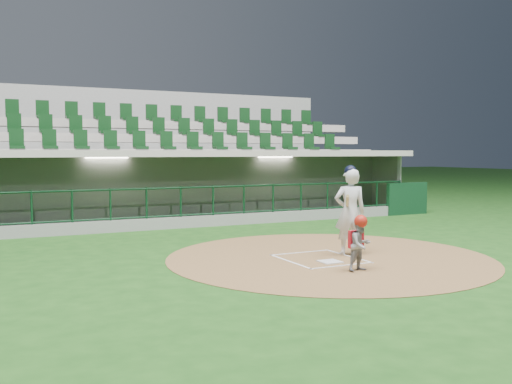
# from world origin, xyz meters

# --- Properties ---
(ground) EXTENTS (120.00, 120.00, 0.00)m
(ground) POSITION_xyz_m (0.00, 0.00, 0.00)
(ground) COLOR #164012
(ground) RESTS_ON ground
(dirt_circle) EXTENTS (7.20, 7.20, 0.01)m
(dirt_circle) POSITION_xyz_m (0.30, -0.20, 0.01)
(dirt_circle) COLOR brown
(dirt_circle) RESTS_ON ground
(home_plate) EXTENTS (0.43, 0.43, 0.02)m
(home_plate) POSITION_xyz_m (0.00, -0.70, 0.02)
(home_plate) COLOR silver
(home_plate) RESTS_ON dirt_circle
(batter_box_chalk) EXTENTS (1.55, 1.80, 0.01)m
(batter_box_chalk) POSITION_xyz_m (0.00, -0.30, 0.02)
(batter_box_chalk) COLOR white
(batter_box_chalk) RESTS_ON ground
(dugout_structure) EXTENTS (16.40, 3.70, 3.00)m
(dugout_structure) POSITION_xyz_m (0.11, 7.82, 0.97)
(dugout_structure) COLOR slate
(dugout_structure) RESTS_ON ground
(seating_deck) EXTENTS (17.00, 6.72, 5.15)m
(seating_deck) POSITION_xyz_m (0.00, 10.91, 1.42)
(seating_deck) COLOR slate
(seating_deck) RESTS_ON ground
(batter) EXTENTS (0.96, 0.99, 2.04)m
(batter) POSITION_xyz_m (0.89, -0.16, 1.02)
(batter) COLOR silver
(batter) RESTS_ON dirt_circle
(catcher) EXTENTS (0.56, 0.46, 1.11)m
(catcher) POSITION_xyz_m (0.04, -1.71, 0.57)
(catcher) COLOR gray
(catcher) RESTS_ON dirt_circle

